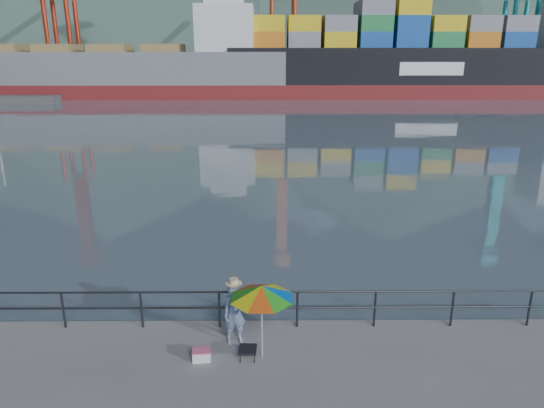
% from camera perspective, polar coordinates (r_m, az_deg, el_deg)
% --- Properties ---
extents(harbor_water, '(500.00, 280.00, 0.00)m').
position_cam_1_polar(harbor_water, '(139.55, -1.45, 14.51)').
color(harbor_water, slate).
rests_on(harbor_water, ground).
extents(far_dock, '(200.00, 40.00, 0.40)m').
position_cam_1_polar(far_dock, '(102.89, 3.95, 13.48)').
color(far_dock, '#514F4C').
rests_on(far_dock, ground).
extents(guardrail, '(22.00, 0.06, 1.03)m').
position_cam_1_polar(guardrail, '(12.92, -10.72, -12.05)').
color(guardrail, '#2D3033').
rests_on(guardrail, ground).
extents(container_stacks, '(58.00, 5.40, 7.80)m').
position_cam_1_polar(container_stacks, '(107.12, 16.22, 14.72)').
color(container_stacks, yellow).
rests_on(container_stacks, ground).
extents(fisherman, '(0.66, 0.54, 1.56)m').
position_cam_1_polar(fisherman, '(12.02, -4.43, -12.73)').
color(fisherman, navy).
rests_on(fisherman, ground).
extents(beach_umbrella, '(1.94, 1.94, 1.83)m').
position_cam_1_polar(beach_umbrella, '(11.04, -1.22, -10.31)').
color(beach_umbrella, white).
rests_on(beach_umbrella, ground).
extents(folding_stool, '(0.43, 0.43, 0.27)m').
position_cam_1_polar(folding_stool, '(11.76, -2.88, -17.12)').
color(folding_stool, black).
rests_on(folding_stool, ground).
extents(cooler_bag, '(0.43, 0.31, 0.24)m').
position_cam_1_polar(cooler_bag, '(11.83, -8.29, -17.24)').
color(cooler_bag, silver).
rests_on(cooler_bag, ground).
extents(fishing_rod, '(0.09, 1.70, 1.20)m').
position_cam_1_polar(fishing_rod, '(13.10, -3.76, -13.94)').
color(fishing_rod, black).
rests_on(fishing_rod, ground).
extents(bulk_carrier, '(53.00, 9.17, 14.50)m').
position_cam_1_polar(bulk_carrier, '(85.00, -15.84, 14.87)').
color(bulk_carrier, maroon).
rests_on(bulk_carrier, ground).
extents(container_ship, '(63.41, 10.57, 18.10)m').
position_cam_1_polar(container_ship, '(87.51, 18.31, 15.83)').
color(container_ship, maroon).
rests_on(container_ship, ground).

